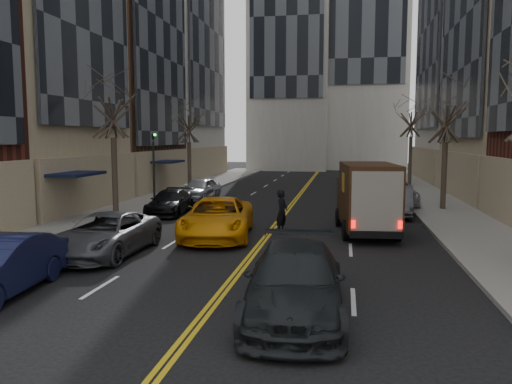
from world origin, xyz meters
TOP-DOWN VIEW (x-y plane):
  - sidewalk_left at (-9.00, 27.00)m, footprint 4.00×66.00m
  - sidewalk_right at (9.00, 27.00)m, footprint 4.00×66.00m
  - tree_lf_mid at (-8.80, 20.00)m, footprint 3.20×3.20m
  - tree_lf_far at (-8.80, 33.00)m, footprint 3.20×3.20m
  - tree_rt_mid at (8.80, 25.00)m, footprint 3.20×3.20m
  - tree_rt_far at (8.80, 40.00)m, footprint 3.20×3.20m
  - traffic_signal at (-7.39, 22.00)m, footprint 0.29×0.26m
  - ups_truck at (4.20, 17.34)m, footprint 2.74×5.83m
  - observer_sedan at (2.11, 6.72)m, footprint 2.61×5.72m
  - taxi at (-2.01, 15.40)m, footprint 3.51×6.28m
  - pedestrian at (0.55, 16.85)m, footprint 0.65×0.80m
  - parked_lf_c at (-5.16, 11.63)m, footprint 2.51×5.38m
  - parked_lf_d at (-6.19, 21.17)m, footprint 2.12×4.66m
  - parked_lf_e at (-6.30, 27.44)m, footprint 2.14×4.56m
  - parked_rt_a at (6.04, 22.99)m, footprint 2.10×4.86m
  - parked_rt_b at (6.30, 26.85)m, footprint 2.73×5.68m
  - parked_rt_c at (5.76, 39.33)m, footprint 1.86×4.47m

SIDE VIEW (x-z plane):
  - sidewalk_left at x=-9.00m, z-range 0.00..0.15m
  - sidewalk_right at x=9.00m, z-range 0.00..0.15m
  - parked_rt_c at x=5.76m, z-range 0.00..1.29m
  - parked_lf_d at x=-6.19m, z-range 0.00..1.32m
  - parked_lf_c at x=-5.16m, z-range 0.00..1.49m
  - parked_lf_e at x=-6.30m, z-range 0.00..1.51m
  - parked_rt_a at x=6.04m, z-range 0.00..1.55m
  - parked_rt_b at x=6.30m, z-range 0.00..1.56m
  - observer_sedan at x=2.11m, z-range 0.00..1.62m
  - taxi at x=-2.01m, z-range 0.00..1.66m
  - pedestrian at x=0.55m, z-range 0.00..1.91m
  - ups_truck at x=4.20m, z-range 0.01..3.11m
  - traffic_signal at x=-7.39m, z-range 0.47..5.17m
  - tree_lf_far at x=-8.80m, z-range 1.97..10.08m
  - tree_rt_mid at x=8.80m, z-range 2.01..10.33m
  - tree_lf_mid at x=-8.80m, z-range 2.14..11.05m
  - tree_rt_far at x=8.80m, z-range 2.19..11.29m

